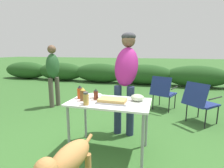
# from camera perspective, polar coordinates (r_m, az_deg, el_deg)

# --- Properties ---
(ground_plane) EXTENTS (60.00, 60.00, 0.00)m
(ground_plane) POSITION_cam_1_polar(r_m,az_deg,el_deg) (2.70, -0.79, -20.87)
(ground_plane) COLOR #336028
(shrub_hedge) EXTENTS (14.40, 0.90, 0.84)m
(shrub_hedge) POSITION_cam_1_polar(r_m,az_deg,el_deg) (7.49, 10.59, 3.08)
(shrub_hedge) COLOR #234C1E
(shrub_hedge) RESTS_ON ground
(folding_table) EXTENTS (1.10, 0.64, 0.74)m
(folding_table) POSITION_cam_1_polar(r_m,az_deg,el_deg) (2.42, -0.84, -7.41)
(folding_table) COLOR white
(folding_table) RESTS_ON ground
(food_tray) EXTENTS (0.41, 0.25, 0.06)m
(food_tray) POSITION_cam_1_polar(r_m,az_deg,el_deg) (2.33, 0.17, -5.47)
(food_tray) COLOR #9E9EA3
(food_tray) RESTS_ON folding_table
(plate_stack) EXTENTS (0.25, 0.25, 0.03)m
(plate_stack) POSITION_cam_1_polar(r_m,az_deg,el_deg) (2.63, -6.03, -3.86)
(plate_stack) COLOR white
(plate_stack) RESTS_ON folding_table
(mixing_bowl) EXTENTS (0.19, 0.19, 0.09)m
(mixing_bowl) POSITION_cam_1_polar(r_m,az_deg,el_deg) (2.43, 8.28, -4.40)
(mixing_bowl) COLOR #ADBC99
(mixing_bowl) RESTS_ON folding_table
(paper_cup_stack) EXTENTS (0.08, 0.08, 0.12)m
(paper_cup_stack) POSITION_cam_1_polar(r_m,az_deg,el_deg) (2.33, -8.31, -4.72)
(paper_cup_stack) COLOR white
(paper_cup_stack) RESTS_ON folding_table
(beer_bottle) EXTENTS (0.08, 0.08, 0.19)m
(beer_bottle) POSITION_cam_1_polar(r_m,az_deg,el_deg) (2.44, -9.48, -3.34)
(beer_bottle) COLOR brown
(beer_bottle) RESTS_ON folding_table
(spice_jar) EXTENTS (0.07, 0.07, 0.17)m
(spice_jar) POSITION_cam_1_polar(r_m,az_deg,el_deg) (2.25, -8.48, -4.76)
(spice_jar) COLOR #B2893D
(spice_jar) RESTS_ON folding_table
(bbq_sauce_bottle) EXTENTS (0.06, 0.06, 0.16)m
(bbq_sauce_bottle) POSITION_cam_1_polar(r_m,az_deg,el_deg) (2.46, -5.31, -3.47)
(bbq_sauce_bottle) COLOR #562314
(bbq_sauce_bottle) RESTS_ON folding_table
(hot_sauce_bottle) EXTENTS (0.08, 0.08, 0.19)m
(hot_sauce_bottle) POSITION_cam_1_polar(r_m,az_deg,el_deg) (2.56, -10.41, -2.64)
(hot_sauce_bottle) COLOR #CC4214
(hot_sauce_bottle) RESTS_ON folding_table
(standing_person_in_olive_jacket) EXTENTS (0.42, 0.54, 1.72)m
(standing_person_in_olive_jacket) POSITION_cam_1_polar(r_m,az_deg,el_deg) (2.96, 4.65, 4.13)
(standing_person_in_olive_jacket) COLOR #232D4C
(standing_person_in_olive_jacket) RESTS_ON ground
(standing_person_in_red_jacket) EXTENTS (0.36, 0.42, 1.55)m
(standing_person_in_red_jacket) POSITION_cam_1_polar(r_m,az_deg,el_deg) (4.61, -18.70, 4.24)
(standing_person_in_red_jacket) COLOR #4C473D
(standing_person_in_red_jacket) RESTS_ON ground
(dog) EXTENTS (0.28, 0.79, 0.67)m
(dog) POSITION_cam_1_polar(r_m,az_deg,el_deg) (1.69, -14.20, -23.96)
(dog) COLOR #B27A42
(dog) RESTS_ON ground
(camp_chair_green_behind_table) EXTENTS (0.65, 0.72, 0.83)m
(camp_chair_green_behind_table) POSITION_cam_1_polar(r_m,az_deg,el_deg) (4.32, 16.29, -2.28)
(camp_chair_green_behind_table) COLOR navy
(camp_chair_green_behind_table) RESTS_ON ground
(camp_chair_near_hedge) EXTENTS (0.74, 0.74, 0.83)m
(camp_chair_near_hedge) POSITION_cam_1_polar(r_m,az_deg,el_deg) (3.78, 26.73, -4.92)
(camp_chair_near_hedge) COLOR navy
(camp_chair_near_hedge) RESTS_ON ground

